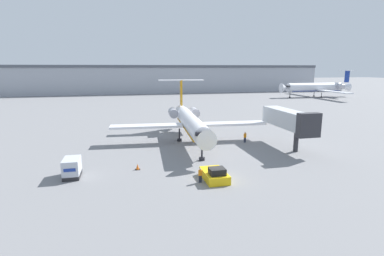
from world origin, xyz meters
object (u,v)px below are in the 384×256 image
airplane_main (190,121)px  jet_bridge (289,120)px  luggage_cart (72,168)px  airplane_parked_far_left (316,88)px  pushback_tug (215,175)px  worker_by_wing (245,137)px  worker_near_tug (200,175)px  traffic_cone_left (138,167)px

airplane_main → jet_bridge: size_ratio=2.21×
luggage_cart → jet_bridge: jet_bridge is taller
airplane_parked_far_left → jet_bridge: bearing=-127.7°
pushback_tug → luggage_cart: (-15.56, 4.54, 0.49)m
worker_by_wing → luggage_cart: bearing=-157.6°
worker_near_tug → pushback_tug: bearing=12.9°
pushback_tug → worker_by_wing: size_ratio=2.40×
airplane_main → airplane_parked_far_left: bearing=42.7°
worker_by_wing → traffic_cone_left: size_ratio=2.46×
airplane_parked_far_left → luggage_cart: bearing=-138.1°
worker_near_tug → traffic_cone_left: size_ratio=2.27×
luggage_cart → worker_near_tug: size_ratio=1.86×
airplane_main → worker_by_wing: airplane_main is taller
jet_bridge → worker_by_wing: bearing=138.3°
worker_by_wing → worker_near_tug: bearing=-127.1°
luggage_cart → pushback_tug: bearing=-16.3°
luggage_cart → worker_near_tug: bearing=-19.7°
worker_by_wing → traffic_cone_left: 20.57m
pushback_tug → luggage_cart: bearing=163.7°
jet_bridge → airplane_parked_far_left: bearing=52.3°
worker_by_wing → airplane_parked_far_left: bearing=47.9°
pushback_tug → worker_near_tug: (-1.75, -0.40, 0.26)m
luggage_cart → jet_bridge: (30.67, 5.95, 3.36)m
pushback_tug → airplane_parked_far_left: 107.37m
worker_by_wing → traffic_cone_left: bearing=-151.9°
luggage_cart → traffic_cone_left: (7.38, 0.84, -0.74)m
luggage_cart → airplane_parked_far_left: size_ratio=0.08×
pushback_tug → jet_bridge: size_ratio=0.36×
traffic_cone_left → airplane_parked_far_left: size_ratio=0.02×
airplane_parked_far_left → worker_near_tug: bearing=-131.2°
airplane_main → worker_near_tug: bearing=-99.1°
airplane_main → airplane_parked_far_left: airplane_parked_far_left is taller
airplane_main → traffic_cone_left: bearing=-126.8°
worker_by_wing → traffic_cone_left: (-18.14, -9.69, -0.59)m
worker_near_tug → worker_by_wing: worker_by_wing is taller
airplane_main → pushback_tug: airplane_main is taller
airplane_main → worker_by_wing: 9.59m
worker_near_tug → traffic_cone_left: worker_near_tug is taller
traffic_cone_left → airplane_parked_far_left: (78.13, 76.00, 3.64)m
worker_by_wing → jet_bridge: bearing=-41.7°
worker_near_tug → worker_by_wing: (11.71, 15.47, 0.08)m
luggage_cart → traffic_cone_left: 7.47m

